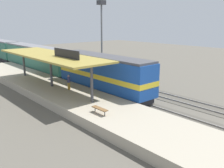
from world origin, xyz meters
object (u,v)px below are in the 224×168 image
Objects in this scene: platform_bench at (100,109)px; locomotive at (103,74)px; person_waiting at (69,81)px; passenger_carriage_front at (36,58)px; light_mast at (102,22)px; freight_car at (98,66)px.

locomotive reaches higher than platform_bench.
person_waiting is (-3.88, 1.36, -0.56)m from locomotive.
person_waiting reaches higher than platform_bench.
locomotive is 8.44× the size of person_waiting.
locomotive is (6.00, 6.88, 1.07)m from platform_bench.
platform_bench is 25.61m from passenger_carriage_front.
person_waiting is at bearing 160.72° from locomotive.
platform_bench is at bearing -129.69° from light_mast.
passenger_carriage_front is at bearing 112.23° from freight_car.
locomotive is at bearing -124.29° from freight_car.
light_mast reaches higher than freight_car.
light_mast is 6.84× the size of person_waiting.
platform_bench is 0.12× the size of locomotive.
platform_bench is 0.15× the size of light_mast.
platform_bench is at bearing -103.56° from passenger_carriage_front.
platform_bench is 0.99× the size of person_waiting.
passenger_carriage_front is at bearing 90.00° from locomotive.
passenger_carriage_front is 12.16m from freight_car.
platform_bench is at bearing -127.88° from freight_car.
platform_bench is 22.73m from light_mast.
light_mast is 15.80m from person_waiting.
light_mast reaches higher than locomotive.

